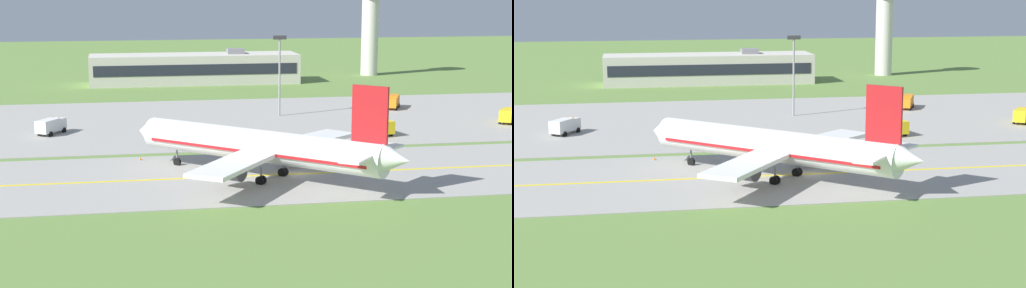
# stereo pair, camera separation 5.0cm
# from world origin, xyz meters

# --- Properties ---
(ground_plane) EXTENTS (500.00, 500.00, 0.00)m
(ground_plane) POSITION_xyz_m (0.00, 0.00, 0.00)
(ground_plane) COLOR olive
(taxiway_strip) EXTENTS (240.00, 28.00, 0.10)m
(taxiway_strip) POSITION_xyz_m (0.00, 0.00, 0.05)
(taxiway_strip) COLOR #9E9B93
(taxiway_strip) RESTS_ON ground
(apron_pad) EXTENTS (140.00, 52.00, 0.10)m
(apron_pad) POSITION_xyz_m (10.00, 42.00, 0.05)
(apron_pad) COLOR #9E9B93
(apron_pad) RESTS_ON ground
(taxiway_centreline) EXTENTS (220.00, 0.60, 0.01)m
(taxiway_centreline) POSITION_xyz_m (0.00, 0.00, 0.11)
(taxiway_centreline) COLOR yellow
(taxiway_centreline) RESTS_ON taxiway_strip
(airplane_lead) EXTENTS (31.89, 30.54, 12.70)m
(airplane_lead) POSITION_xyz_m (-4.71, -1.47, 4.13)
(airplane_lead) COLOR white
(airplane_lead) RESTS_ON ground
(service_truck_baggage) EXTENTS (5.25, 6.03, 2.60)m
(service_truck_baggage) POSITION_xyz_m (44.69, 31.23, 1.53)
(service_truck_baggage) COLOR yellow
(service_truck_baggage) RESTS_ON ground
(service_truck_fuel) EXTENTS (3.42, 6.31, 2.60)m
(service_truck_fuel) POSITION_xyz_m (19.20, 24.47, 1.53)
(service_truck_fuel) COLOR yellow
(service_truck_fuel) RESTS_ON ground
(service_truck_catering) EXTENTS (4.77, 6.22, 2.60)m
(service_truck_catering) POSITION_xyz_m (-32.76, 33.85, 1.53)
(service_truck_catering) COLOR silver
(service_truck_catering) RESTS_ON ground
(service_truck_pushback) EXTENTS (4.43, 6.30, 2.60)m
(service_truck_pushback) POSITION_xyz_m (30.43, 50.39, 1.53)
(service_truck_pushback) COLOR orange
(service_truck_pushback) RESTS_ON ground
(terminal_building) EXTENTS (49.97, 12.07, 8.25)m
(terminal_building) POSITION_xyz_m (-3.18, 97.78, 3.54)
(terminal_building) COLOR beige
(terminal_building) RESTS_ON ground
(control_tower) EXTENTS (7.60, 7.60, 25.74)m
(control_tower) POSITION_xyz_m (43.94, 107.85, 15.57)
(control_tower) COLOR silver
(control_tower) RESTS_ON ground
(apron_light_mast) EXTENTS (2.40, 0.50, 14.70)m
(apron_light_mast) POSITION_xyz_m (7.08, 45.56, 9.33)
(apron_light_mast) COLOR gray
(apron_light_mast) RESTS_ON ground
(traffic_cone_near_edge) EXTENTS (0.44, 0.44, 0.60)m
(traffic_cone_near_edge) POSITION_xyz_m (-19.34, 11.87, 0.30)
(traffic_cone_near_edge) COLOR orange
(traffic_cone_near_edge) RESTS_ON ground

